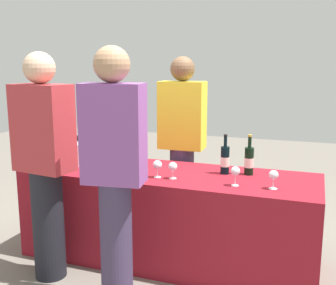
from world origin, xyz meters
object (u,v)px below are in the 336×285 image
(wine_bottle_4, at_px, (249,160))
(wine_bottle_3, at_px, (225,160))
(wine_bottle_2, at_px, (132,152))
(guest_1, at_px, (114,169))
(wine_bottle_1, at_px, (101,151))
(menu_board, at_px, (127,173))
(wine_glass_2, at_px, (235,172))
(wine_bottle_0, at_px, (80,148))
(ice_bucket, at_px, (76,154))
(server_pouring, at_px, (182,140))
(wine_glass_0, at_px, (157,166))
(guest_0, at_px, (45,160))
(wine_glass_3, at_px, (274,176))
(wine_glass_1, at_px, (173,167))

(wine_bottle_4, bearing_deg, wine_bottle_3, -167.47)
(wine_bottle_2, height_order, guest_1, guest_1)
(wine_bottle_1, bearing_deg, menu_board, 103.84)
(wine_glass_2, xyz_separation_m, guest_1, (-0.70, -0.55, 0.10))
(wine_bottle_0, height_order, ice_bucket, wine_bottle_0)
(wine_bottle_0, xyz_separation_m, server_pouring, (0.82, 0.50, 0.04))
(wine_bottle_2, relative_size, guest_1, 0.18)
(wine_glass_0, height_order, guest_0, guest_0)
(wine_glass_2, distance_m, menu_board, 2.06)
(wine_bottle_0, bearing_deg, wine_bottle_2, 6.46)
(wine_glass_3, bearing_deg, menu_board, 144.28)
(wine_bottle_0, relative_size, menu_board, 0.43)
(wine_glass_0, relative_size, guest_0, 0.08)
(wine_bottle_4, height_order, ice_bucket, wine_bottle_4)
(wine_bottle_1, relative_size, guest_0, 0.18)
(server_pouring, bearing_deg, wine_bottle_3, 136.61)
(server_pouring, bearing_deg, menu_board, -33.56)
(guest_0, bearing_deg, menu_board, 103.05)
(wine_bottle_4, distance_m, guest_1, 1.17)
(wine_glass_3, distance_m, guest_1, 1.13)
(wine_glass_0, bearing_deg, menu_board, 124.87)
(wine_bottle_3, distance_m, guest_1, 1.03)
(guest_0, bearing_deg, ice_bucket, 106.71)
(wine_bottle_4, distance_m, wine_glass_3, 0.40)
(wine_bottle_3, height_order, wine_glass_2, wine_bottle_3)
(wine_bottle_2, bearing_deg, wine_glass_0, -40.83)
(wine_glass_0, relative_size, wine_glass_3, 1.00)
(guest_1, bearing_deg, guest_0, 159.43)
(server_pouring, bearing_deg, guest_0, 58.02)
(wine_bottle_4, xyz_separation_m, menu_board, (-1.56, 0.96, -0.49))
(wine_glass_0, bearing_deg, wine_bottle_1, 158.52)
(wine_bottle_2, xyz_separation_m, server_pouring, (0.32, 0.44, 0.05))
(wine_glass_2, distance_m, guest_1, 0.90)
(wine_bottle_4, height_order, wine_glass_2, wine_bottle_4)
(wine_glass_2, relative_size, wine_glass_3, 1.05)
(ice_bucket, relative_size, guest_1, 0.12)
(wine_glass_2, bearing_deg, wine_bottle_2, 161.51)
(wine_glass_2, bearing_deg, wine_glass_3, 3.48)
(wine_bottle_1, bearing_deg, guest_0, -97.88)
(wine_bottle_4, xyz_separation_m, wine_glass_1, (-0.54, -0.33, -0.02))
(wine_glass_1, bearing_deg, wine_glass_3, -0.31)
(wine_bottle_1, height_order, wine_glass_1, wine_bottle_1)
(wine_bottle_2, relative_size, wine_glass_2, 2.16)
(guest_0, height_order, menu_board, guest_0)
(menu_board, bearing_deg, wine_glass_1, -59.33)
(wine_bottle_4, distance_m, guest_0, 1.59)
(wine_glass_1, relative_size, guest_1, 0.08)
(wine_glass_3, bearing_deg, server_pouring, 141.14)
(wine_glass_1, distance_m, ice_bucket, 0.96)
(wine_bottle_3, bearing_deg, wine_bottle_4, 12.53)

